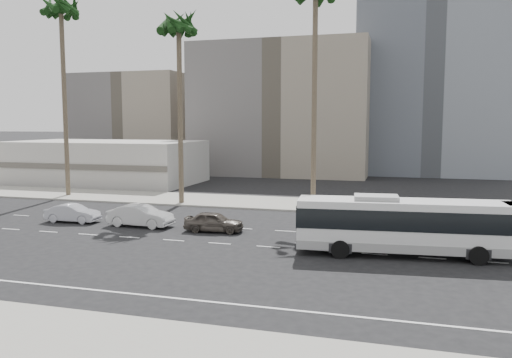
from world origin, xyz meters
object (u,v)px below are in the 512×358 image
(city_bus, at_px, (403,224))
(car_c, at_px, (73,213))
(palm_mid, at_px, (179,30))
(car_a, at_px, (214,222))
(palm_far, at_px, (61,12))
(car_b, at_px, (141,216))

(city_bus, bearing_deg, car_c, 166.79)
(city_bus, relative_size, car_c, 2.92)
(car_c, bearing_deg, palm_mid, -26.08)
(city_bus, relative_size, palm_mid, 0.69)
(city_bus, relative_size, car_a, 2.94)
(car_a, xyz_separation_m, car_c, (-11.00, 0.27, -0.02))
(palm_mid, xyz_separation_m, palm_far, (-12.75, 1.52, 2.53))
(city_bus, bearing_deg, palm_far, 150.13)
(palm_mid, bearing_deg, city_bus, -34.48)
(car_a, bearing_deg, car_b, 83.05)
(palm_mid, relative_size, palm_far, 0.86)
(city_bus, xyz_separation_m, car_b, (-17.49, 3.14, -0.95))
(car_a, xyz_separation_m, car_b, (-5.50, 0.21, 0.09))
(city_bus, height_order, palm_mid, palm_mid)
(palm_mid, bearing_deg, car_a, -55.66)
(city_bus, height_order, car_b, city_bus)
(car_a, bearing_deg, palm_mid, 29.59)
(car_b, bearing_deg, car_c, 91.71)
(car_a, distance_m, car_c, 11.00)
(palm_mid, bearing_deg, car_b, -82.29)
(city_bus, height_order, car_a, city_bus)
(city_bus, height_order, car_c, city_bus)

